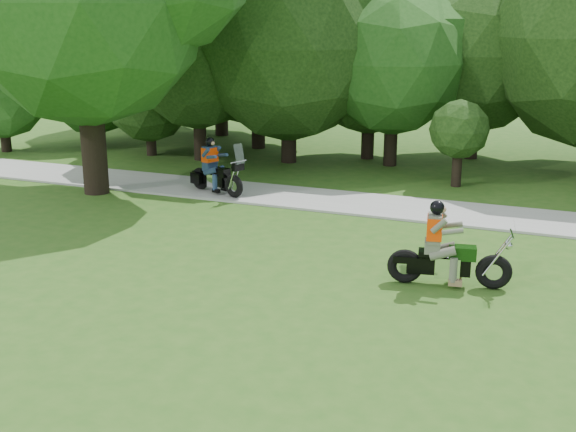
% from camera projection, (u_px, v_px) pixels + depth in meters
% --- Properties ---
extents(ground, '(100.00, 100.00, 0.00)m').
position_uv_depth(ground, '(425.00, 359.00, 10.32)').
color(ground, '#2B5819').
rests_on(ground, ground).
extents(walkway, '(60.00, 2.20, 0.06)m').
position_uv_depth(walkway, '(494.00, 217.00, 17.44)').
color(walkway, gray).
rests_on(walkway, ground).
extents(chopper_motorcycle, '(2.21, 0.79, 1.59)m').
position_uv_depth(chopper_motorcycle, '(444.00, 255.00, 12.97)').
color(chopper_motorcycle, black).
rests_on(chopper_motorcycle, ground).
extents(touring_motorcycle, '(1.92, 1.09, 1.51)m').
position_uv_depth(touring_motorcycle, '(214.00, 173.00, 19.56)').
color(touring_motorcycle, black).
rests_on(touring_motorcycle, walkway).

